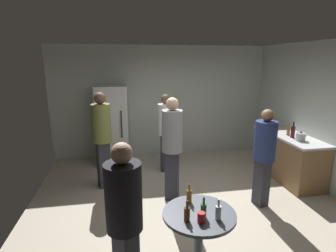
{
  "coord_description": "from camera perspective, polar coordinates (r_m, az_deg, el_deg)",
  "views": [
    {
      "loc": [
        -1.0,
        -3.83,
        2.34
      ],
      "look_at": [
        -0.22,
        0.53,
        1.24
      ],
      "focal_mm": 28.38,
      "sensor_mm": 36.0,
      "label": 1
    }
  ],
  "objects": [
    {
      "name": "foreground_table",
      "position": [
        3.1,
        6.67,
        -19.64
      ],
      "size": [
        0.8,
        0.8,
        0.73
      ],
      "color": "#4C515B",
      "rests_on": "ground_plane"
    },
    {
      "name": "wine_bottle_on_counter",
      "position": [
        5.6,
        25.24,
        -1.11
      ],
      "size": [
        0.08,
        0.08,
        0.31
      ],
      "color": "#3F141E",
      "rests_on": "kitchen_counter"
    },
    {
      "name": "beer_bottle_brown",
      "position": [
        2.86,
        4.09,
        -18.25
      ],
      "size": [
        0.06,
        0.06,
        0.23
      ],
      "color": "#593314",
      "rests_on": "foreground_table"
    },
    {
      "name": "kitchen_counter",
      "position": [
        5.95,
        24.22,
        -5.88
      ],
      "size": [
        0.64,
        1.71,
        0.9
      ],
      "color": "olive",
      "rests_on": "ground_plane"
    },
    {
      "name": "wall_back",
      "position": [
        6.62,
        -1.26,
        5.29
      ],
      "size": [
        5.32,
        0.06,
        2.7
      ],
      "primitive_type": "cube",
      "color": "beige",
      "rests_on": "ground_plane"
    },
    {
      "name": "ground_plane",
      "position": [
        4.63,
        4.09,
        -17.23
      ],
      "size": [
        5.2,
        5.2,
        0.1
      ],
      "primitive_type": "cube",
      "color": "#B2A893"
    },
    {
      "name": "beer_bottle_green",
      "position": [
        2.94,
        7.64,
        -17.43
      ],
      "size": [
        0.06,
        0.06,
        0.23
      ],
      "color": "#26662D",
      "rests_on": "foreground_table"
    },
    {
      "name": "person_in_olive_shirt",
      "position": [
        4.98,
        -14.02,
        -1.44
      ],
      "size": [
        0.45,
        0.45,
        1.8
      ],
      "rotation": [
        0.0,
        0.0,
        -1.17
      ],
      "color": "#2D2D38",
      "rests_on": "ground_plane"
    },
    {
      "name": "kettle",
      "position": [
        5.47,
        26.61,
        -2.09
      ],
      "size": [
        0.24,
        0.17,
        0.18
      ],
      "color": "#B2B2B7",
      "rests_on": "kitchen_counter"
    },
    {
      "name": "beer_bottle_on_counter",
      "position": [
        5.77,
        24.44,
        -0.98
      ],
      "size": [
        0.06,
        0.06,
        0.23
      ],
      "color": "#8C5919",
      "rests_on": "kitchen_counter"
    },
    {
      "name": "beer_bottle_amber",
      "position": [
        3.18,
        4.55,
        -14.68
      ],
      "size": [
        0.06,
        0.06,
        0.23
      ],
      "color": "#8C5919",
      "rests_on": "foreground_table"
    },
    {
      "name": "refrigerator",
      "position": [
        6.21,
        -11.87,
        0.18
      ],
      "size": [
        0.7,
        0.68,
        1.8
      ],
      "color": "silver",
      "rests_on": "ground_plane"
    },
    {
      "name": "person_in_white_shirt",
      "position": [
        5.56,
        -0.49,
        -0.29
      ],
      "size": [
        0.36,
        0.36,
        1.67
      ],
      "rotation": [
        0.0,
        0.0,
        -1.64
      ],
      "color": "#2D2D38",
      "rests_on": "ground_plane"
    },
    {
      "name": "plastic_cup_red",
      "position": [
        2.87,
        7.16,
        -18.9
      ],
      "size": [
        0.08,
        0.08,
        0.11
      ],
      "primitive_type": "cylinder",
      "color": "red",
      "rests_on": "foreground_table"
    },
    {
      "name": "person_in_navy_shirt",
      "position": [
        4.51,
        19.99,
        -5.04
      ],
      "size": [
        0.41,
        0.41,
        1.61
      ],
      "rotation": [
        0.0,
        0.0,
        -2.91
      ],
      "color": "#2D2D38",
      "rests_on": "ground_plane"
    },
    {
      "name": "person_in_gray_shirt",
      "position": [
        4.37,
        0.9,
        -3.37
      ],
      "size": [
        0.44,
        0.44,
        1.77
      ],
      "rotation": [
        0.0,
        0.0,
        -1.93
      ],
      "color": "#2D2D38",
      "rests_on": "ground_plane"
    },
    {
      "name": "beer_bottle_clear",
      "position": [
        2.92,
        10.74,
        -17.72
      ],
      "size": [
        0.06,
        0.06,
        0.23
      ],
      "color": "silver",
      "rests_on": "foreground_table"
    },
    {
      "name": "person_in_black_shirt",
      "position": [
        2.6,
        -9.37,
        -18.11
      ],
      "size": [
        0.47,
        0.47,
        1.65
      ],
      "rotation": [
        0.0,
        0.0,
        0.59
      ],
      "color": "#2D2D38",
      "rests_on": "ground_plane"
    }
  ]
}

